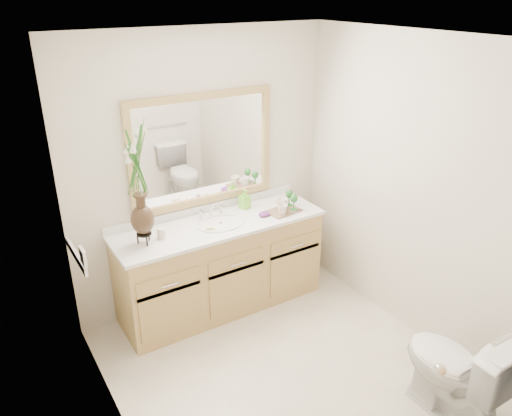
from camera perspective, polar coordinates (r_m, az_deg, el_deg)
floor at (r=3.99m, az=3.41°, el=-18.04°), size 2.60×2.60×0.00m
ceiling at (r=2.97m, az=4.59°, el=18.69°), size 2.40×2.60×0.02m
wall_back at (r=4.34m, az=-6.09°, el=4.09°), size 2.40×0.02×2.40m
wall_front at (r=2.54m, az=21.68°, el=-13.53°), size 2.40×0.02×2.40m
wall_left at (r=2.86m, az=-16.26°, el=-8.04°), size 0.02×2.60×2.40m
wall_right at (r=4.07m, az=17.81°, el=1.65°), size 0.02×2.60×2.40m
vanity at (r=4.45m, az=-4.01°, el=-6.69°), size 1.80×0.55×0.80m
counter at (r=4.26m, az=-4.17°, el=-1.89°), size 1.84×0.57×0.03m
sink at (r=4.26m, az=-4.04°, el=-2.45°), size 0.38×0.34×0.23m
mirror at (r=4.26m, az=-6.08°, el=6.60°), size 1.32×0.04×0.97m
switch_plate at (r=3.63m, az=-19.16°, el=-5.26°), size 0.02×0.12×0.12m
door at (r=2.48m, az=16.14°, el=-19.71°), size 0.80×0.03×2.00m
toilet at (r=3.67m, az=21.80°, el=-16.93°), size 0.42×0.75×0.74m
flower_vase at (r=3.77m, az=-13.37°, el=3.95°), size 0.21×0.21×0.87m
tumbler at (r=4.05m, az=-10.75°, el=-2.83°), size 0.07×0.07×0.09m
soap_dish at (r=4.12m, az=-5.24°, el=-2.43°), size 0.11×0.11×0.03m
soap_bottle at (r=4.49m, az=-1.31°, el=0.94°), size 0.09×0.09×0.16m
purple_dish at (r=4.36m, az=0.94°, el=-0.70°), size 0.12×0.10×0.04m
tray at (r=4.45m, az=3.15°, el=-0.33°), size 0.31×0.23×0.01m
mug_left at (r=4.36m, az=3.03°, el=-0.09°), size 0.12×0.11×0.09m
mug_right at (r=4.46m, az=2.96°, el=0.53°), size 0.11×0.10×0.10m
goblet_front at (r=4.42m, az=4.37°, el=1.00°), size 0.07×0.07×0.15m
goblet_back at (r=4.52m, az=3.81°, el=1.50°), size 0.07×0.07×0.15m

